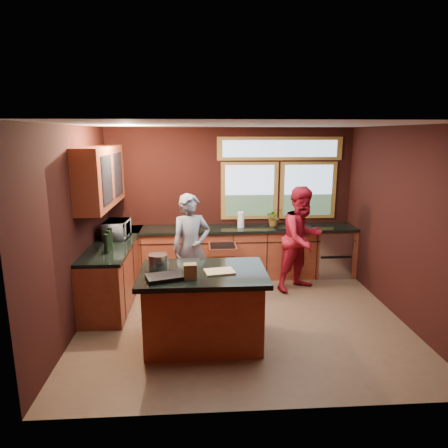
{
  "coord_description": "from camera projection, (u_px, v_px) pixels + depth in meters",
  "views": [
    {
      "loc": [
        -0.6,
        -5.3,
        2.59
      ],
      "look_at": [
        -0.23,
        0.4,
        1.29
      ],
      "focal_mm": 32.0,
      "sensor_mm": 36.0,
      "label": 1
    }
  ],
  "objects": [
    {
      "name": "island",
      "position": [
        203.0,
        307.0,
        4.97
      ],
      "size": [
        1.55,
        1.05,
        0.95
      ],
      "color": "maroon",
      "rests_on": "floor"
    },
    {
      "name": "potted_plant",
      "position": [
        274.0,
        217.0,
        7.27
      ],
      "size": [
        0.3,
        0.26,
        0.33
      ],
      "primitive_type": "imported",
      "color": "#999999",
      "rests_on": "back_counter"
    },
    {
      "name": "paper_towel",
      "position": [
        241.0,
        220.0,
        7.19
      ],
      "size": [
        0.12,
        0.12,
        0.28
      ],
      "primitive_type": "cylinder",
      "color": "white",
      "rests_on": "back_counter"
    },
    {
      "name": "back_counter",
      "position": [
        243.0,
        252.0,
        7.33
      ],
      "size": [
        4.5,
        0.64,
        0.93
      ],
      "color": "maroon",
      "rests_on": "floor"
    },
    {
      "name": "person_grey",
      "position": [
        191.0,
        248.0,
        6.2
      ],
      "size": [
        0.71,
        0.58,
        1.7
      ],
      "primitive_type": "imported",
      "rotation": [
        0.0,
        0.0,
        0.31
      ],
      "color": "slate",
      "rests_on": "floor"
    },
    {
      "name": "black_tray",
      "position": [
        164.0,
        277.0,
        4.59
      ],
      "size": [
        0.47,
        0.39,
        0.05
      ],
      "primitive_type": "cube",
      "rotation": [
        0.0,
        0.0,
        0.3
      ],
      "color": "black",
      "rests_on": "island"
    },
    {
      "name": "stock_pot",
      "position": [
        158.0,
        261.0,
        4.96
      ],
      "size": [
        0.24,
        0.24,
        0.18
      ],
      "primitive_type": "cylinder",
      "color": "#A8A8AD",
      "rests_on": "island"
    },
    {
      "name": "room_shell",
      "position": [
        198.0,
        191.0,
        5.64
      ],
      "size": [
        4.52,
        4.02,
        2.71
      ],
      "color": "black",
      "rests_on": "ground"
    },
    {
      "name": "microwave",
      "position": [
        117.0,
        229.0,
        6.45
      ],
      "size": [
        0.38,
        0.54,
        0.29
      ],
      "primitive_type": "imported",
      "rotation": [
        0.0,
        0.0,
        1.52
      ],
      "color": "#999999",
      "rests_on": "left_counter"
    },
    {
      "name": "person_red",
      "position": [
        302.0,
        239.0,
        6.63
      ],
      "size": [
        1.07,
        1.01,
        1.75
      ],
      "primitive_type": "imported",
      "rotation": [
        0.0,
        0.0,
        0.54
      ],
      "color": "maroon",
      "rests_on": "floor"
    },
    {
      "name": "cutting_board",
      "position": [
        219.0,
        271.0,
        4.83
      ],
      "size": [
        0.39,
        0.31,
        0.02
      ],
      "primitive_type": "cube",
      "rotation": [
        0.0,
        0.0,
        0.18
      ],
      "color": "tan",
      "rests_on": "island"
    },
    {
      "name": "floor",
      "position": [
        241.0,
        317.0,
        5.77
      ],
      "size": [
        4.5,
        4.5,
        0.0
      ],
      "primitive_type": "plane",
      "color": "brown",
      "rests_on": "ground"
    },
    {
      "name": "left_counter",
      "position": [
        115.0,
        270.0,
        6.37
      ],
      "size": [
        0.64,
        2.3,
        0.93
      ],
      "color": "maroon",
      "rests_on": "floor"
    },
    {
      "name": "paper_bag",
      "position": [
        190.0,
        271.0,
        4.6
      ],
      "size": [
        0.16,
        0.13,
        0.18
      ],
      "primitive_type": "cube",
      "rotation": [
        0.0,
        0.0,
        0.07
      ],
      "color": "brown",
      "rests_on": "island"
    }
  ]
}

